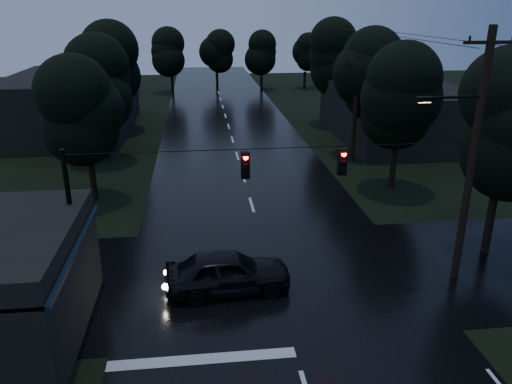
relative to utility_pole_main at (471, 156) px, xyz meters
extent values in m
cube|color=black|center=(-7.41, 19.00, -5.26)|extent=(12.00, 120.00, 0.02)
cube|color=black|center=(-7.41, 1.00, -5.26)|extent=(60.00, 9.00, 0.02)
cube|color=black|center=(-14.41, -2.00, -2.06)|extent=(0.30, 7.00, 0.15)
cylinder|color=black|center=(-14.61, -5.00, -3.76)|extent=(0.10, 0.10, 3.00)
cylinder|color=black|center=(-14.61, 1.00, -3.76)|extent=(0.10, 0.10, 3.00)
cube|color=#F4C561|center=(-14.46, -3.50, -2.76)|extent=(0.06, 1.60, 0.50)
cube|color=#F4C561|center=(-14.46, -0.80, -2.76)|extent=(0.06, 1.20, 0.50)
cube|color=black|center=(6.59, 23.00, -3.06)|extent=(10.00, 14.00, 4.40)
cube|color=black|center=(-21.41, 29.00, -2.76)|extent=(10.00, 16.00, 5.00)
cylinder|color=black|center=(0.09, 0.00, -0.26)|extent=(0.30, 0.30, 10.00)
cube|color=black|center=(0.09, 0.00, 4.14)|extent=(2.00, 0.12, 0.12)
cylinder|color=black|center=(-1.01, 0.00, 2.24)|extent=(2.20, 0.10, 0.10)
cube|color=black|center=(-2.11, 0.00, 2.19)|extent=(0.60, 0.25, 0.18)
cube|color=#FFB266|center=(-2.11, 0.00, 2.09)|extent=(0.45, 0.18, 0.03)
cylinder|color=black|center=(0.89, 17.00, -1.51)|extent=(0.30, 0.30, 7.50)
cube|color=black|center=(0.89, 17.00, 1.64)|extent=(2.00, 0.12, 0.12)
cylinder|color=black|center=(-14.91, 0.00, -2.26)|extent=(0.18, 0.18, 6.00)
cylinder|color=black|center=(-7.41, 0.00, 0.54)|extent=(15.00, 0.03, 0.03)
cube|color=black|center=(-8.61, 0.00, -0.06)|extent=(0.32, 0.25, 1.00)
sphere|color=#FF0C07|center=(-8.61, -0.15, -0.06)|extent=(0.18, 0.18, 0.18)
cube|color=black|center=(-5.01, 0.00, -0.06)|extent=(0.32, 0.25, 1.00)
sphere|color=#FF0C07|center=(-5.01, -0.15, -0.06)|extent=(0.18, 0.18, 0.18)
cylinder|color=black|center=(2.59, 2.00, -3.86)|extent=(0.36, 0.36, 2.80)
sphere|color=black|center=(2.59, 2.00, -0.46)|extent=(4.48, 4.48, 4.48)
sphere|color=black|center=(2.59, 2.00, 0.74)|extent=(4.48, 4.48, 4.48)
sphere|color=black|center=(2.59, 2.00, 1.94)|extent=(4.48, 4.48, 4.48)
cylinder|color=black|center=(-16.41, 11.00, -4.03)|extent=(0.36, 0.36, 2.45)
sphere|color=black|center=(-16.41, 11.00, -1.06)|extent=(3.92, 3.92, 3.92)
sphere|color=black|center=(-16.41, 11.00, -0.01)|extent=(3.92, 3.92, 3.92)
sphere|color=black|center=(-16.41, 11.00, 1.04)|extent=(3.92, 3.92, 3.92)
cylinder|color=black|center=(-17.01, 19.00, -3.95)|extent=(0.36, 0.36, 2.62)
sphere|color=black|center=(-17.01, 19.00, -0.76)|extent=(4.20, 4.20, 4.20)
sphere|color=black|center=(-17.01, 19.00, 0.37)|extent=(4.20, 4.20, 4.20)
sphere|color=black|center=(-17.01, 19.00, 1.49)|extent=(4.20, 4.20, 4.20)
cylinder|color=black|center=(-17.61, 29.00, -3.86)|extent=(0.36, 0.36, 2.80)
sphere|color=black|center=(-17.61, 29.00, -0.46)|extent=(4.48, 4.48, 4.48)
sphere|color=black|center=(-17.61, 29.00, 0.74)|extent=(4.48, 4.48, 4.48)
sphere|color=black|center=(-17.61, 29.00, 1.94)|extent=(4.48, 4.48, 4.48)
cylinder|color=black|center=(1.59, 11.00, -3.95)|extent=(0.36, 0.36, 2.62)
sphere|color=black|center=(1.59, 11.00, -0.76)|extent=(4.20, 4.20, 4.20)
sphere|color=black|center=(1.59, 11.00, 0.37)|extent=(4.20, 4.20, 4.20)
sphere|color=black|center=(1.59, 11.00, 1.49)|extent=(4.20, 4.20, 4.20)
cylinder|color=black|center=(2.19, 19.00, -3.86)|extent=(0.36, 0.36, 2.80)
sphere|color=black|center=(2.19, 19.00, -0.46)|extent=(4.48, 4.48, 4.48)
sphere|color=black|center=(2.19, 19.00, 0.74)|extent=(4.48, 4.48, 4.48)
sphere|color=black|center=(2.19, 19.00, 1.94)|extent=(4.48, 4.48, 4.48)
cylinder|color=black|center=(2.79, 29.00, -3.77)|extent=(0.36, 0.36, 2.97)
sphere|color=black|center=(2.79, 29.00, -0.16)|extent=(4.76, 4.76, 4.76)
sphere|color=black|center=(2.79, 29.00, 1.12)|extent=(4.76, 4.76, 4.76)
sphere|color=black|center=(2.79, 29.00, 2.39)|extent=(4.76, 4.76, 4.76)
imported|color=black|center=(-9.32, 0.08, -4.42)|extent=(5.02, 2.26, 1.67)
camera|label=1|loc=(-10.24, -17.15, 5.29)|focal=35.00mm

